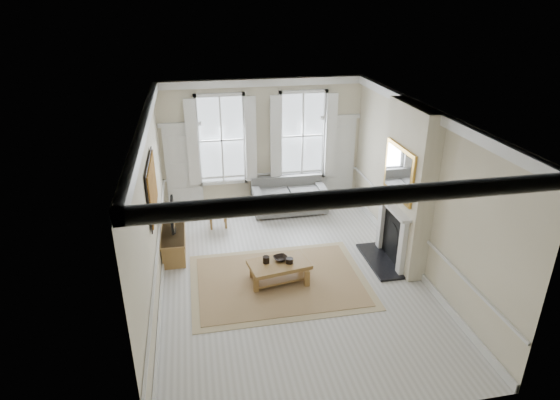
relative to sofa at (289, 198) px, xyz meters
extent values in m
plane|color=#B7B5AD|center=(-0.60, -3.11, -0.36)|extent=(7.20, 7.20, 0.00)
plane|color=white|center=(-0.60, -3.11, 3.04)|extent=(7.20, 7.20, 0.00)
plane|color=beige|center=(-0.60, 0.49, 1.34)|extent=(5.20, 0.00, 5.20)
plane|color=beige|center=(-3.20, -3.11, 1.34)|extent=(0.00, 7.20, 7.20)
plane|color=beige|center=(2.00, -3.11, 1.34)|extent=(0.00, 7.20, 7.20)
cube|color=silver|center=(-2.65, 0.45, 0.79)|extent=(0.90, 0.08, 2.30)
cube|color=silver|center=(1.45, 0.45, 0.79)|extent=(0.90, 0.08, 2.30)
cube|color=#A9731D|center=(-3.16, -2.81, 1.69)|extent=(0.05, 1.66, 1.06)
cube|color=beige|center=(1.83, -2.91, 1.34)|extent=(0.35, 1.70, 3.38)
cube|color=black|center=(1.40, -2.91, -0.34)|extent=(0.55, 1.50, 0.05)
cube|color=silver|center=(1.60, -3.46, 0.21)|extent=(0.10, 0.18, 1.15)
cube|color=silver|center=(1.60, -2.36, 0.21)|extent=(0.10, 0.18, 1.15)
cube|color=silver|center=(1.55, -2.91, 0.94)|extent=(0.20, 1.45, 0.06)
cube|color=black|center=(1.65, -2.91, 0.19)|extent=(0.02, 0.92, 1.00)
cube|color=gold|center=(1.61, -2.91, 1.69)|extent=(0.06, 1.26, 1.06)
cube|color=#61615E|center=(0.00, -0.06, -0.09)|extent=(1.90, 0.92, 0.43)
cube|color=#61615E|center=(0.00, 0.30, 0.29)|extent=(1.90, 0.20, 0.44)
cube|color=#61615E|center=(-0.85, -0.06, 0.17)|extent=(0.20, 0.92, 0.30)
cube|color=#61615E|center=(0.85, -0.06, 0.17)|extent=(0.20, 0.92, 0.30)
cylinder|color=olive|center=(-0.83, -0.40, -0.32)|extent=(0.06, 0.06, 0.08)
cylinder|color=olive|center=(0.83, 0.28, -0.32)|extent=(0.06, 0.06, 0.08)
cube|color=olive|center=(-1.90, -0.54, 0.14)|extent=(0.57, 0.57, 0.06)
cube|color=olive|center=(-2.07, -0.71, -0.13)|extent=(0.05, 0.05, 0.47)
cube|color=olive|center=(-1.73, -0.71, -0.13)|extent=(0.05, 0.05, 0.47)
cube|color=olive|center=(-2.07, -0.37, -0.13)|extent=(0.05, 0.05, 0.47)
cube|color=olive|center=(-1.73, -0.37, -0.13)|extent=(0.05, 0.05, 0.47)
cube|color=#A27E53|center=(-0.87, -3.24, -0.35)|extent=(3.50, 2.60, 0.02)
cube|color=olive|center=(-0.87, -3.24, 0.04)|extent=(1.27, 0.87, 0.08)
cube|color=olive|center=(-1.36, -3.48, -0.18)|extent=(0.10, 0.10, 0.36)
cube|color=olive|center=(-0.39, -3.48, -0.18)|extent=(0.10, 0.10, 0.36)
cube|color=olive|center=(-1.36, -3.00, -0.18)|extent=(0.10, 0.10, 0.36)
cube|color=olive|center=(-0.39, -3.00, -0.18)|extent=(0.10, 0.10, 0.36)
cylinder|color=black|center=(-1.12, -3.19, 0.14)|extent=(0.14, 0.14, 0.14)
cylinder|color=black|center=(-0.67, -3.29, 0.13)|extent=(0.14, 0.14, 0.10)
imported|color=black|center=(-0.82, -3.14, 0.11)|extent=(0.34, 0.34, 0.07)
cube|color=olive|center=(-2.94, -1.65, -0.10)|extent=(0.47, 1.47, 0.53)
cube|color=black|center=(-2.92, -1.65, 0.18)|extent=(0.08, 0.30, 0.03)
cube|color=black|center=(-2.92, -1.65, 0.57)|extent=(0.05, 0.90, 0.55)
cube|color=black|center=(-2.89, -1.65, 0.57)|extent=(0.01, 0.83, 0.49)
camera|label=1|loc=(-2.35, -11.00, 4.97)|focal=30.00mm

